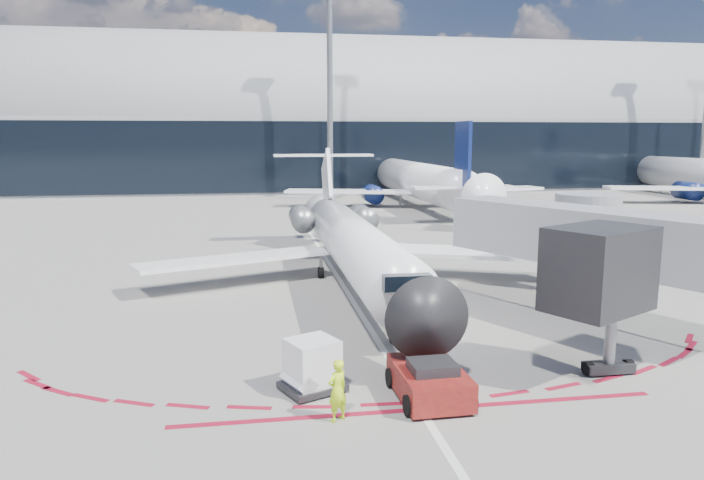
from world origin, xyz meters
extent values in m
plane|color=slate|center=(0.00, 0.00, 0.00)|extent=(260.00, 260.00, 0.00)
cube|color=silver|center=(0.00, 2.00, 0.01)|extent=(0.25, 40.00, 0.01)
cube|color=maroon|center=(0.00, -11.50, 0.01)|extent=(14.00, 0.25, 0.01)
cube|color=#999C9F|center=(0.00, 65.00, 5.00)|extent=(150.00, 24.00, 10.00)
cylinder|color=#999C9F|center=(0.00, 65.00, 10.00)|extent=(150.00, 24.00, 24.00)
cube|color=black|center=(0.00, 52.95, 5.00)|extent=(150.00, 0.20, 9.00)
cube|color=#94969C|center=(9.00, -4.50, 3.60)|extent=(8.22, 12.61, 2.30)
cube|color=black|center=(5.95, -10.24, 3.60)|extent=(3.86, 3.44, 2.60)
cylinder|color=gray|center=(6.75, -9.84, 1.20)|extent=(0.36, 0.36, 2.40)
cube|color=black|center=(6.75, -9.84, 0.22)|extent=(1.60, 0.60, 0.30)
cylinder|color=#94969C|center=(12.05, 1.24, 2.40)|extent=(3.20, 3.20, 4.80)
cylinder|color=black|center=(12.05, 1.24, 0.25)|extent=(4.00, 4.00, 0.50)
cylinder|color=gray|center=(5.00, 48.00, 12.50)|extent=(0.70, 0.70, 25.00)
cylinder|color=white|center=(0.52, 3.10, 2.26)|extent=(2.60, 21.18, 2.60)
cone|color=black|center=(0.52, -8.84, 2.26)|extent=(2.60, 2.70, 2.60)
cone|color=white|center=(0.52, 15.42, 2.26)|extent=(2.60, 3.47, 2.60)
cube|color=black|center=(0.52, -7.30, 2.79)|extent=(1.64, 1.35, 0.53)
cube|color=white|center=(-5.46, 4.54, 1.40)|extent=(10.31, 6.11, 0.30)
cube|color=white|center=(6.49, 4.54, 1.40)|extent=(10.31, 6.11, 0.30)
cube|color=white|center=(0.52, 14.46, 4.57)|extent=(0.24, 4.52, 4.60)
cube|color=white|center=(0.52, 16.48, 6.31)|extent=(6.93, 1.54, 0.15)
cylinder|color=slate|center=(-1.46, 11.57, 2.50)|extent=(1.44, 3.27, 1.44)
cylinder|color=slate|center=(2.49, 11.57, 2.50)|extent=(1.44, 3.27, 1.44)
cylinder|color=black|center=(0.52, -5.76, 0.27)|extent=(0.21, 0.54, 0.54)
cylinder|color=black|center=(-0.93, 5.51, 0.31)|extent=(0.29, 0.62, 0.62)
cylinder|color=black|center=(1.96, 5.51, 0.31)|extent=(0.29, 0.62, 0.62)
cylinder|color=gray|center=(0.52, -5.76, 0.53)|extent=(0.17, 0.17, 1.06)
cube|color=#600D11|center=(0.45, -10.78, 0.51)|extent=(1.94, 3.02, 0.84)
cube|color=black|center=(0.45, -11.06, 1.07)|extent=(1.33, 1.15, 0.33)
cylinder|color=gray|center=(0.39, -8.74, 0.33)|extent=(0.16, 2.42, 0.09)
cylinder|color=black|center=(-0.41, -11.83, 0.30)|extent=(0.28, 0.60, 0.60)
cylinder|color=black|center=(1.36, -11.78, 0.30)|extent=(0.28, 0.60, 0.60)
cylinder|color=black|center=(-0.46, -9.78, 0.30)|extent=(0.28, 0.60, 0.60)
cylinder|color=black|center=(1.30, -9.74, 0.30)|extent=(0.28, 0.60, 0.60)
imported|color=#CDF91A|center=(-2.42, -11.80, 0.87)|extent=(0.76, 0.69, 1.73)
cube|color=black|center=(-2.89, -9.69, 0.15)|extent=(2.17, 2.04, 0.19)
cube|color=white|center=(-2.89, -9.69, 0.93)|extent=(1.79, 1.74, 1.37)
cylinder|color=black|center=(-3.28, -10.49, 0.09)|extent=(0.15, 0.19, 0.17)
cylinder|color=black|center=(-2.03, -9.91, 0.09)|extent=(0.15, 0.19, 0.17)
cylinder|color=black|center=(-3.75, -9.47, 0.09)|extent=(0.15, 0.19, 0.17)
cylinder|color=black|center=(-2.50, -8.90, 0.09)|extent=(0.15, 0.19, 0.17)
camera|label=1|loc=(-4.58, -27.66, 7.64)|focal=32.00mm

